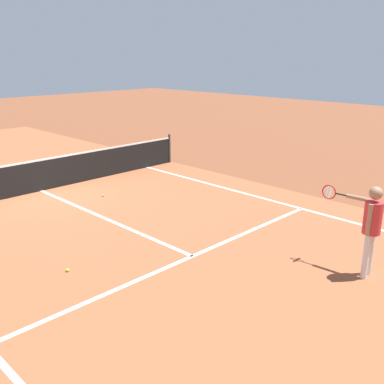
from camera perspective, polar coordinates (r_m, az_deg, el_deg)
The scene contains 9 objects.
ground_plane at distance 14.08m, azimuth -18.74°, elevation 0.14°, with size 60.00×60.00×0.00m, color brown.
court_surface_inbounds at distance 14.08m, azimuth -18.74°, elevation 0.14°, with size 10.62×24.40×0.00m, color #9E5433.
line_sideline_right at distance 12.39m, azimuth 12.06°, elevation -1.59°, with size 0.10×11.89×0.01m, color white.
line_service_near at distance 9.12m, azimuth 0.05°, elevation -8.23°, with size 8.22×0.10×0.01m, color white.
line_center_service at distance 11.42m, azimuth -11.43°, elevation -3.18°, with size 0.10×6.40×0.01m, color white.
net at distance 13.96m, azimuth -18.94°, elevation 2.07°, with size 10.50×0.09×1.07m.
player_near at distance 8.57m, azimuth 21.94°, elevation -3.48°, with size 0.45×1.24×1.72m.
tennis_ball_near_net at distance 13.06m, azimuth -11.31°, elevation -0.43°, with size 0.07×0.07×0.07m, color #CCE033.
tennis_ball_mid_court at distance 8.82m, azimuth -15.67°, elevation -9.62°, with size 0.07×0.07×0.07m, color #CCE033.
Camera 1 is at (-5.83, -12.20, 3.93)m, focal length 41.59 mm.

